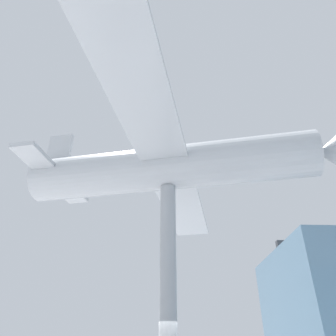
% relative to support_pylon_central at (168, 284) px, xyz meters
% --- Properties ---
extents(support_pylon_central, '(0.58, 0.58, 7.27)m').
position_rel_support_pylon_central_xyz_m(support_pylon_central, '(0.00, 0.00, 0.00)').
color(support_pylon_central, '#999EA3').
rests_on(support_pylon_central, ground_plane).
extents(suspended_airplane, '(15.69, 12.79, 3.20)m').
position_rel_support_pylon_central_xyz_m(suspended_airplane, '(0.04, 0.16, 4.54)').
color(suspended_airplane, '#B2B7BC').
rests_on(suspended_airplane, support_pylon_central).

